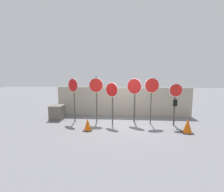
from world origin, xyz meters
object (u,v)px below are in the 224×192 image
object	(u,v)px
stop_sign_3	(134,91)
storage_crate	(57,112)
stop_sign_2	(112,94)
traffic_cone_0	(88,125)
traffic_cone_1	(188,126)
stop_sign_0	(73,89)
stop_sign_4	(152,89)
stop_sign_1	(96,89)
stop_sign_5	(175,97)

from	to	relation	value
stop_sign_3	storage_crate	xyz separation A→B (m)	(-4.31, 0.34, -1.26)
stop_sign_2	traffic_cone_0	bearing A→B (deg)	-104.29
stop_sign_2	traffic_cone_1	world-z (taller)	stop_sign_2
stop_sign_0	traffic_cone_0	bearing A→B (deg)	-20.40
stop_sign_2	stop_sign_4	distance (m)	2.00
stop_sign_1	stop_sign_5	world-z (taller)	stop_sign_1
stop_sign_2	stop_sign_4	size ratio (longest dim) A/B	0.90
stop_sign_2	traffic_cone_1	size ratio (longest dim) A/B	3.32
stop_sign_0	traffic_cone_1	bearing A→B (deg)	19.01
stop_sign_0	stop_sign_3	bearing A→B (deg)	34.50
traffic_cone_0	storage_crate	world-z (taller)	storage_crate
stop_sign_3	stop_sign_5	bearing A→B (deg)	17.51
stop_sign_4	storage_crate	world-z (taller)	stop_sign_4
traffic_cone_1	stop_sign_5	bearing A→B (deg)	106.28
stop_sign_5	traffic_cone_1	bearing A→B (deg)	-78.32
stop_sign_1	traffic_cone_1	xyz separation A→B (m)	(4.27, -1.39, -1.44)
stop_sign_1	traffic_cone_0	world-z (taller)	stop_sign_1
stop_sign_1	stop_sign_3	xyz separation A→B (m)	(1.99, 0.02, -0.10)
stop_sign_4	traffic_cone_1	bearing A→B (deg)	-51.46
stop_sign_2	storage_crate	size ratio (longest dim) A/B	2.71
stop_sign_3	traffic_cone_1	world-z (taller)	stop_sign_3
stop_sign_1	traffic_cone_0	distance (m)	2.07
stop_sign_4	storage_crate	bearing A→B (deg)	161.24
stop_sign_1	storage_crate	bearing A→B (deg)	176.52
stop_sign_2	stop_sign_5	xyz separation A→B (m)	(3.11, 0.01, -0.10)
stop_sign_0	stop_sign_5	bearing A→B (deg)	29.35
stop_sign_2	storage_crate	xyz separation A→B (m)	(-3.18, 0.74, -1.16)
stop_sign_5	traffic_cone_1	size ratio (longest dim) A/B	3.27
stop_sign_0	stop_sign_1	bearing A→B (deg)	37.09
stop_sign_2	traffic_cone_1	bearing A→B (deg)	13.31
traffic_cone_1	storage_crate	bearing A→B (deg)	165.09
stop_sign_1	stop_sign_5	xyz separation A→B (m)	(3.97, -0.36, -0.29)
traffic_cone_0	stop_sign_3	bearing A→B (deg)	34.11
stop_sign_0	stop_sign_4	size ratio (longest dim) A/B	0.98
stop_sign_0	stop_sign_5	size ratio (longest dim) A/B	1.10
stop_sign_4	stop_sign_3	bearing A→B (deg)	151.67
stop_sign_4	stop_sign_5	distance (m)	1.19
stop_sign_1	stop_sign_0	bearing A→B (deg)	-169.61
stop_sign_0	stop_sign_4	bearing A→B (deg)	30.55
stop_sign_0	traffic_cone_1	size ratio (longest dim) A/B	3.61
traffic_cone_0	stop_sign_4	bearing A→B (deg)	22.07
stop_sign_2	traffic_cone_1	xyz separation A→B (m)	(3.41, -1.01, -1.24)
stop_sign_2	stop_sign_5	size ratio (longest dim) A/B	1.01
stop_sign_2	stop_sign_5	bearing A→B (deg)	30.08
stop_sign_5	storage_crate	distance (m)	6.42
stop_sign_2	traffic_cone_0	distance (m)	1.96
storage_crate	stop_sign_0	bearing A→B (deg)	-22.70
stop_sign_0	stop_sign_1	distance (m)	1.20
stop_sign_1	stop_sign_2	bearing A→B (deg)	-18.03
stop_sign_1	storage_crate	size ratio (longest dim) A/B	3.07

